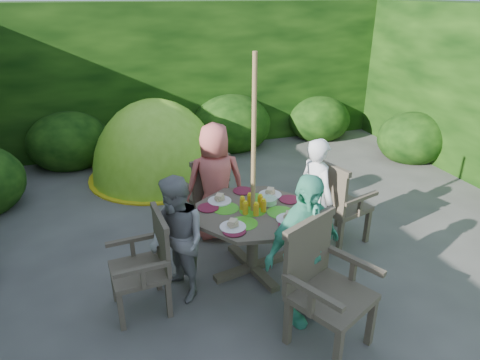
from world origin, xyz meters
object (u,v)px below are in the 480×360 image
object	(u,v)px
patio_table	(253,220)
dome_tent	(159,176)
garden_chair_left	(147,263)
child_left	(177,240)
child_back	(215,182)
garden_chair_front	(323,284)
garden_chair_right	(336,202)
child_front	(304,250)
child_right	(316,196)
garden_chair_back	(205,189)
parasol_pole	(253,172)

from	to	relation	value
patio_table	dome_tent	xyz separation A→B (m)	(-0.57, 2.77, -0.58)
garden_chair_left	child_left	bearing A→B (deg)	99.34
child_left	child_back	world-z (taller)	child_back
child_back	garden_chair_front	bearing A→B (deg)	107.76
child_left	dome_tent	distance (m)	3.01
garden_chair_right	child_front	xyz separation A→B (m)	(-0.91, -1.00, 0.17)
garden_chair_left	child_back	distance (m)	1.38
child_back	child_front	size ratio (longest dim) A/B	1.00
child_left	patio_table	bearing A→B (deg)	81.69
garden_chair_right	child_front	world-z (taller)	child_front
patio_table	dome_tent	size ratio (longest dim) A/B	0.59
child_right	child_front	distance (m)	1.13
garden_chair_back	dome_tent	xyz separation A→B (m)	(-0.34, 1.70, -0.47)
garden_chair_back	dome_tent	size ratio (longest dim) A/B	0.37
garden_chair_left	garden_chair_back	size ratio (longest dim) A/B	1.00
child_back	dome_tent	bearing A→B (deg)	-72.36
parasol_pole	garden_chair_left	distance (m)	1.27
garden_chair_right	child_back	bearing A→B (deg)	49.43
garden_chair_back	garden_chair_front	distance (m)	2.20
garden_chair_right	garden_chair_back	xyz separation A→B (m)	(-1.29, 0.86, -0.04)
garden_chair_right	garden_chair_left	distance (m)	2.20
garden_chair_right	child_front	size ratio (longest dim) A/B	0.70
child_left	child_back	distance (m)	1.13
patio_table	parasol_pole	distance (m)	0.52
child_front	garden_chair_left	bearing A→B (deg)	138.73
garden_chair_left	garden_chair_back	world-z (taller)	same
garden_chair_front	child_right	bearing A→B (deg)	39.00
child_right	garden_chair_back	bearing A→B (deg)	38.24
parasol_pole	child_front	world-z (taller)	parasol_pole
parasol_pole	garden_chair_left	size ratio (longest dim) A/B	2.48
garden_chair_right	dome_tent	world-z (taller)	dome_tent
parasol_pole	garden_chair_right	distance (m)	1.24
child_right	garden_chair_left	bearing A→B (deg)	92.82
child_right	child_left	size ratio (longest dim) A/B	1.07
parasol_pole	child_back	distance (m)	0.90
garden_chair_right	child_back	world-z (taller)	child_back
patio_table	garden_chair_front	xyz separation A→B (m)	(0.20, -1.07, -0.04)
garden_chair_left	dome_tent	xyz separation A→B (m)	(0.51, 3.02, -0.47)
child_front	dome_tent	bearing A→B (deg)	83.92
patio_table	child_back	distance (m)	0.81
garden_chair_right	child_back	size ratio (longest dim) A/B	0.70
garden_chair_back	dome_tent	distance (m)	1.79
child_left	child_front	distance (m)	1.13
parasol_pole	garden_chair_front	xyz separation A→B (m)	(0.21, -1.07, -0.55)
parasol_pole	patio_table	bearing A→B (deg)	24.81
patio_table	parasol_pole	bearing A→B (deg)	-155.19
garden_chair_front	child_back	xyz separation A→B (m)	(-0.37, 1.86, 0.14)
child_left	dome_tent	xyz separation A→B (m)	(0.22, 2.94, -0.60)
garden_chair_back	child_front	bearing A→B (deg)	84.35
child_back	patio_table	bearing A→B (deg)	108.72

